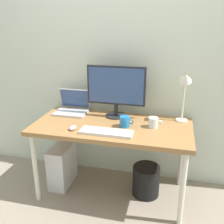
% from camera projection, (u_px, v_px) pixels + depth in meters
% --- Properties ---
extents(ground_plane, '(6.00, 6.00, 0.00)m').
position_uv_depth(ground_plane, '(112.00, 191.00, 2.59)').
color(ground_plane, gray).
extents(back_wall, '(4.40, 0.04, 2.60)m').
position_uv_depth(back_wall, '(122.00, 54.00, 2.52)').
color(back_wall, silver).
rests_on(back_wall, ground_plane).
extents(desk, '(1.42, 0.69, 0.72)m').
position_uv_depth(desk, '(112.00, 131.00, 2.37)').
color(desk, olive).
rests_on(desk, ground_plane).
extents(monitor, '(0.56, 0.20, 0.50)m').
position_uv_depth(monitor, '(116.00, 88.00, 2.45)').
color(monitor, '#232328').
rests_on(monitor, desk).
extents(laptop, '(0.32, 0.27, 0.23)m').
position_uv_depth(laptop, '(72.00, 107.00, 2.64)').
color(laptop, '#B2B2B7').
rests_on(laptop, desk).
extents(desk_lamp, '(0.11, 0.16, 0.48)m').
position_uv_depth(desk_lamp, '(185.00, 86.00, 2.29)').
color(desk_lamp, silver).
rests_on(desk_lamp, desk).
extents(keyboard, '(0.44, 0.14, 0.02)m').
position_uv_depth(keyboard, '(106.00, 132.00, 2.16)').
color(keyboard, silver).
rests_on(keyboard, desk).
extents(mouse, '(0.06, 0.09, 0.03)m').
position_uv_depth(mouse, '(73.00, 128.00, 2.24)').
color(mouse, '#B2B2B7').
rests_on(mouse, desk).
extents(coffee_mug, '(0.12, 0.09, 0.10)m').
position_uv_depth(coffee_mug, '(125.00, 122.00, 2.29)').
color(coffee_mug, '#1E72BF').
rests_on(coffee_mug, desk).
extents(glass_cup, '(0.12, 0.09, 0.09)m').
position_uv_depth(glass_cup, '(153.00, 122.00, 2.28)').
color(glass_cup, silver).
rests_on(glass_cup, desk).
extents(computer_tower, '(0.18, 0.36, 0.42)m').
position_uv_depth(computer_tower, '(62.00, 165.00, 2.66)').
color(computer_tower, silver).
rests_on(computer_tower, ground_plane).
extents(wastebasket, '(0.26, 0.26, 0.30)m').
position_uv_depth(wastebasket, '(146.00, 180.00, 2.51)').
color(wastebasket, black).
rests_on(wastebasket, ground_plane).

